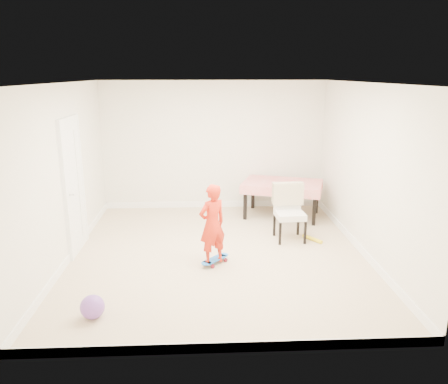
{
  "coord_description": "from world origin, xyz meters",
  "views": [
    {
      "loc": [
        -0.22,
        -6.32,
        2.73
      ],
      "look_at": [
        0.1,
        0.2,
        0.95
      ],
      "focal_mm": 35.0,
      "sensor_mm": 36.0,
      "label": 1
    }
  ],
  "objects_px": {
    "child": "(212,227)",
    "skateboard": "(215,261)",
    "balloon": "(92,307)",
    "dining_table": "(282,199)",
    "dining_chair": "(290,213)"
  },
  "relations": [
    {
      "from": "dining_chair",
      "to": "child",
      "type": "height_order",
      "value": "child"
    },
    {
      "from": "dining_table",
      "to": "skateboard",
      "type": "distance_m",
      "value": 2.58
    },
    {
      "from": "skateboard",
      "to": "child",
      "type": "relative_size",
      "value": 0.45
    },
    {
      "from": "child",
      "to": "balloon",
      "type": "distance_m",
      "value": 2.03
    },
    {
      "from": "balloon",
      "to": "dining_table",
      "type": "bearing_deg",
      "value": 51.78
    },
    {
      "from": "child",
      "to": "skateboard",
      "type": "bearing_deg",
      "value": -167.73
    },
    {
      "from": "dining_chair",
      "to": "child",
      "type": "distance_m",
      "value": 1.63
    },
    {
      "from": "dining_table",
      "to": "child",
      "type": "xyz_separation_m",
      "value": [
        -1.41,
        -2.2,
        0.25
      ]
    },
    {
      "from": "dining_chair",
      "to": "skateboard",
      "type": "height_order",
      "value": "dining_chair"
    },
    {
      "from": "skateboard",
      "to": "child",
      "type": "height_order",
      "value": "child"
    },
    {
      "from": "child",
      "to": "balloon",
      "type": "relative_size",
      "value": 4.25
    },
    {
      "from": "dining_chair",
      "to": "balloon",
      "type": "bearing_deg",
      "value": -143.19
    },
    {
      "from": "child",
      "to": "dining_table",
      "type": "bearing_deg",
      "value": -155.43
    },
    {
      "from": "dining_table",
      "to": "balloon",
      "type": "height_order",
      "value": "dining_table"
    },
    {
      "from": "dining_table",
      "to": "dining_chair",
      "type": "xyz_separation_m",
      "value": [
        -0.09,
        -1.26,
        0.13
      ]
    }
  ]
}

